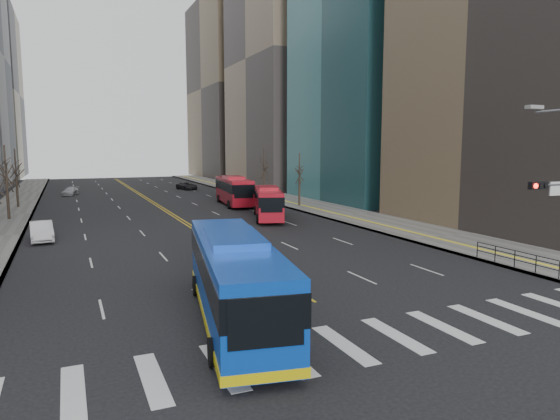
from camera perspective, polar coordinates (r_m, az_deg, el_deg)
name	(u,v)px	position (r m, az deg, el deg)	size (l,w,h in m)	color
ground	(370,340)	(20.22, 10.27, -14.37)	(220.00, 220.00, 0.00)	black
sidewalk_right	(293,201)	(67.16, 1.54, 0.99)	(7.00, 130.00, 0.15)	slate
sidewalk_left	(8,215)	(61.34, -28.68, -0.50)	(5.00, 130.00, 0.15)	slate
crosswalk	(370,339)	(20.21, 10.27, -14.36)	(26.70, 4.00, 0.01)	silver
centerline	(149,200)	(71.76, -14.72, 1.10)	(0.55, 100.00, 0.01)	gold
office_towers	(132,41)	(86.37, -16.58, 17.99)	(83.00, 134.00, 58.00)	gray
pedestrian_railing	(515,256)	(33.55, 25.25, -4.77)	(0.06, 6.06, 1.02)	black
street_trees	(104,173)	(50.33, -19.49, 3.96)	(35.20, 47.20, 7.60)	black
blue_bus	(235,276)	(21.30, -5.22, -7.53)	(4.99, 13.37, 3.78)	#0C40BA
red_bus_near	(268,201)	(51.33, -1.37, 1.07)	(5.65, 10.79, 3.37)	#AC1220
red_bus_far	(234,189)	(63.81, -5.31, 2.42)	(4.05, 11.97, 3.71)	#AC1220
car_white	(41,231)	(43.65, -25.60, -2.21)	(1.63, 4.68, 1.54)	silver
car_dark_mid	(246,203)	(61.12, -3.93, 0.86)	(1.45, 3.60, 1.23)	black
car_silver	(71,191)	(82.96, -22.82, 1.99)	(1.70, 4.19, 1.21)	#A09FA5
car_dark_far	(187,186)	(87.96, -10.60, 2.73)	(2.19, 4.74, 1.32)	black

